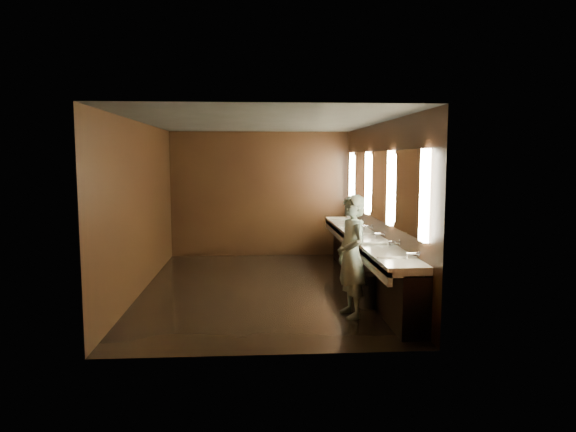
{
  "coord_description": "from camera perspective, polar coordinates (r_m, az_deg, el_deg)",
  "views": [
    {
      "loc": [
        -0.12,
        -8.57,
        2.21
      ],
      "look_at": [
        0.44,
        0.0,
        1.24
      ],
      "focal_mm": 32.0,
      "sensor_mm": 36.0,
      "label": 1
    }
  ],
  "objects": [
    {
      "name": "floor",
      "position": [
        8.85,
        -2.86,
        -8.01
      ],
      "size": [
        6.0,
        6.0,
        0.0
      ],
      "primitive_type": "plane",
      "color": "black",
      "rests_on": "ground"
    },
    {
      "name": "ceiling",
      "position": [
        8.59,
        -2.97,
        10.39
      ],
      "size": [
        4.0,
        6.0,
        0.02
      ],
      "primitive_type": "cube",
      "color": "#2D2D2B",
      "rests_on": "wall_back"
    },
    {
      "name": "wall_back",
      "position": [
        11.6,
        -3.13,
        2.44
      ],
      "size": [
        4.0,
        0.02,
        2.8
      ],
      "primitive_type": "cube",
      "color": "black",
      "rests_on": "floor"
    },
    {
      "name": "wall_front",
      "position": [
        5.63,
        -2.47,
        -1.8
      ],
      "size": [
        4.0,
        0.02,
        2.8
      ],
      "primitive_type": "cube",
      "color": "black",
      "rests_on": "floor"
    },
    {
      "name": "wall_left",
      "position": [
        8.81,
        -16.03,
        0.93
      ],
      "size": [
        0.02,
        6.0,
        2.8
      ],
      "primitive_type": "cube",
      "color": "black",
      "rests_on": "floor"
    },
    {
      "name": "wall_right",
      "position": [
        8.87,
        10.13,
        1.11
      ],
      "size": [
        0.02,
        6.0,
        2.8
      ],
      "primitive_type": "cube",
      "color": "black",
      "rests_on": "floor"
    },
    {
      "name": "sink_counter",
      "position": [
        8.95,
        8.72,
        -4.67
      ],
      "size": [
        0.55,
        5.4,
        1.01
      ],
      "color": "black",
      "rests_on": "floor"
    },
    {
      "name": "mirror_band",
      "position": [
        8.84,
        10.05,
        3.37
      ],
      "size": [
        0.06,
        5.03,
        1.15
      ],
      "color": "#FBEDBF",
      "rests_on": "wall_right"
    },
    {
      "name": "person",
      "position": [
        7.2,
        7.07,
        -4.45
      ],
      "size": [
        0.54,
        0.7,
        1.71
      ],
      "primitive_type": "imported",
      "rotation": [
        0.0,
        0.0,
        -1.35
      ],
      "color": "#93D5DC",
      "rests_on": "floor"
    },
    {
      "name": "trash_bin",
      "position": [
        7.8,
        9.05,
        -8.19
      ],
      "size": [
        0.37,
        0.37,
        0.5
      ],
      "primitive_type": "cylinder",
      "rotation": [
        0.0,
        0.0,
        0.19
      ],
      "color": "black",
      "rests_on": "floor"
    }
  ]
}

